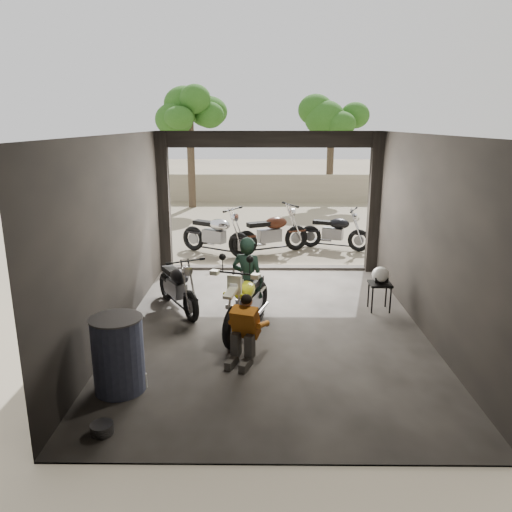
{
  "coord_description": "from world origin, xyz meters",
  "views": [
    {
      "loc": [
        -0.18,
        -7.85,
        3.38
      ],
      "look_at": [
        -0.27,
        0.6,
        1.11
      ],
      "focal_mm": 35.0,
      "sensor_mm": 36.0,
      "label": 1
    }
  ],
  "objects_px": {
    "left_bike": "(177,282)",
    "outside_bike_c": "(335,229)",
    "main_bike": "(247,297)",
    "outside_bike_a": "(216,231)",
    "mechanic": "(243,332)",
    "stool": "(380,287)",
    "sign_post": "(390,195)",
    "rider": "(247,281)",
    "helmet": "(381,275)",
    "outside_bike_b": "(271,230)",
    "oil_drum": "(118,355)"
  },
  "relations": [
    {
      "from": "outside_bike_b",
      "to": "outside_bike_c",
      "type": "relative_size",
      "value": 1.12
    },
    {
      "from": "oil_drum",
      "to": "left_bike",
      "type": "bearing_deg",
      "value": 84.31
    },
    {
      "from": "left_bike",
      "to": "outside_bike_b",
      "type": "height_order",
      "value": "outside_bike_b"
    },
    {
      "from": "left_bike",
      "to": "mechanic",
      "type": "xyz_separation_m",
      "value": [
        1.28,
        -2.12,
        -0.05
      ]
    },
    {
      "from": "main_bike",
      "to": "outside_bike_b",
      "type": "bearing_deg",
      "value": 101.79
    },
    {
      "from": "outside_bike_c",
      "to": "helmet",
      "type": "relative_size",
      "value": 5.16
    },
    {
      "from": "outside_bike_a",
      "to": "mechanic",
      "type": "distance_m",
      "value": 6.26
    },
    {
      "from": "mechanic",
      "to": "helmet",
      "type": "height_order",
      "value": "mechanic"
    },
    {
      "from": "outside_bike_c",
      "to": "rider",
      "type": "bearing_deg",
      "value": 178.56
    },
    {
      "from": "main_bike",
      "to": "outside_bike_a",
      "type": "xyz_separation_m",
      "value": [
        -0.96,
        5.02,
        0.04
      ]
    },
    {
      "from": "left_bike",
      "to": "outside_bike_a",
      "type": "height_order",
      "value": "outside_bike_a"
    },
    {
      "from": "outside_bike_c",
      "to": "helmet",
      "type": "distance_m",
      "value": 4.63
    },
    {
      "from": "outside_bike_b",
      "to": "oil_drum",
      "type": "bearing_deg",
      "value": 137.8
    },
    {
      "from": "main_bike",
      "to": "mechanic",
      "type": "xyz_separation_m",
      "value": [
        -0.03,
        -1.17,
        -0.11
      ]
    },
    {
      "from": "stool",
      "to": "outside_bike_a",
      "type": "bearing_deg",
      "value": 129.53
    },
    {
      "from": "main_bike",
      "to": "rider",
      "type": "height_order",
      "value": "rider"
    },
    {
      "from": "stool",
      "to": "sign_post",
      "type": "height_order",
      "value": "sign_post"
    },
    {
      "from": "oil_drum",
      "to": "sign_post",
      "type": "height_order",
      "value": "sign_post"
    },
    {
      "from": "outside_bike_a",
      "to": "helmet",
      "type": "height_order",
      "value": "outside_bike_a"
    },
    {
      "from": "left_bike",
      "to": "mechanic",
      "type": "distance_m",
      "value": 2.47
    },
    {
      "from": "outside_bike_c",
      "to": "mechanic",
      "type": "relative_size",
      "value": 1.75
    },
    {
      "from": "outside_bike_c",
      "to": "mechanic",
      "type": "xyz_separation_m",
      "value": [
        -2.27,
        -6.75,
        -0.09
      ]
    },
    {
      "from": "outside_bike_c",
      "to": "oil_drum",
      "type": "distance_m",
      "value": 8.44
    },
    {
      "from": "stool",
      "to": "oil_drum",
      "type": "distance_m",
      "value": 4.93
    },
    {
      "from": "outside_bike_a",
      "to": "outside_bike_c",
      "type": "xyz_separation_m",
      "value": [
        3.2,
        0.56,
        -0.06
      ]
    },
    {
      "from": "stool",
      "to": "helmet",
      "type": "height_order",
      "value": "helmet"
    },
    {
      "from": "outside_bike_b",
      "to": "rider",
      "type": "relative_size",
      "value": 1.24
    },
    {
      "from": "sign_post",
      "to": "main_bike",
      "type": "bearing_deg",
      "value": -138.1
    },
    {
      "from": "stool",
      "to": "left_bike",
      "type": "bearing_deg",
      "value": 179.9
    },
    {
      "from": "mechanic",
      "to": "stool",
      "type": "xyz_separation_m",
      "value": [
        2.44,
        2.11,
        -0.02
      ]
    },
    {
      "from": "left_bike",
      "to": "mechanic",
      "type": "relative_size",
      "value": 1.64
    },
    {
      "from": "stool",
      "to": "rider",
      "type": "bearing_deg",
      "value": -166.64
    },
    {
      "from": "outside_bike_c",
      "to": "stool",
      "type": "relative_size",
      "value": 3.12
    },
    {
      "from": "main_bike",
      "to": "oil_drum",
      "type": "distance_m",
      "value": 2.51
    },
    {
      "from": "outside_bike_a",
      "to": "outside_bike_b",
      "type": "relative_size",
      "value": 0.99
    },
    {
      "from": "outside_bike_a",
      "to": "stool",
      "type": "relative_size",
      "value": 3.45
    },
    {
      "from": "main_bike",
      "to": "stool",
      "type": "bearing_deg",
      "value": 38.8
    },
    {
      "from": "outside_bike_c",
      "to": "outside_bike_a",
      "type": "bearing_deg",
      "value": 121.77
    },
    {
      "from": "outside_bike_c",
      "to": "oil_drum",
      "type": "relative_size",
      "value": 1.69
    },
    {
      "from": "stool",
      "to": "helmet",
      "type": "xyz_separation_m",
      "value": [
        -0.0,
        0.01,
        0.22
      ]
    },
    {
      "from": "rider",
      "to": "outside_bike_b",
      "type": "bearing_deg",
      "value": -76.59
    },
    {
      "from": "stool",
      "to": "oil_drum",
      "type": "relative_size",
      "value": 0.54
    },
    {
      "from": "outside_bike_c",
      "to": "stool",
      "type": "distance_m",
      "value": 4.65
    },
    {
      "from": "left_bike",
      "to": "stool",
      "type": "bearing_deg",
      "value": -29.94
    },
    {
      "from": "stool",
      "to": "sign_post",
      "type": "relative_size",
      "value": 0.23
    },
    {
      "from": "rider",
      "to": "oil_drum",
      "type": "bearing_deg",
      "value": 74.92
    },
    {
      "from": "left_bike",
      "to": "outside_bike_c",
      "type": "xyz_separation_m",
      "value": [
        3.54,
        4.64,
        0.04
      ]
    },
    {
      "from": "main_bike",
      "to": "oil_drum",
      "type": "xyz_separation_m",
      "value": [
        -1.59,
        -1.94,
        -0.1
      ]
    },
    {
      "from": "left_bike",
      "to": "outside_bike_c",
      "type": "distance_m",
      "value": 5.83
    },
    {
      "from": "rider",
      "to": "mechanic",
      "type": "xyz_separation_m",
      "value": [
        -0.03,
        -1.54,
        -0.28
      ]
    }
  ]
}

